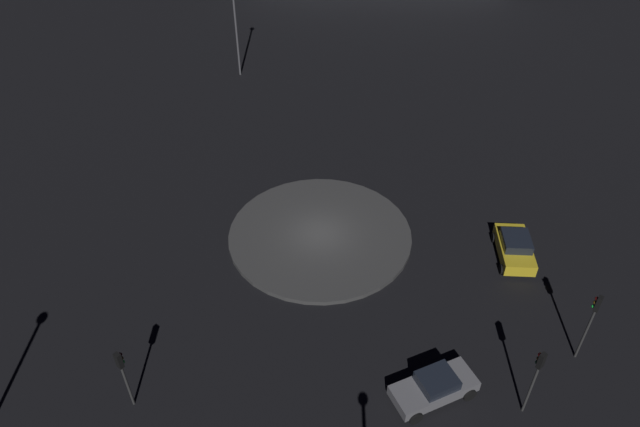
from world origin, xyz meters
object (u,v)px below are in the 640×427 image
object	(u,v)px
traffic_light_southeast	(537,371)
car_yellow	(515,247)
streetlamp_north	(235,16)
car_grey	(434,387)
traffic_light_southwest	(122,369)
traffic_light_southeast_near	(592,316)

from	to	relation	value
traffic_light_southeast	car_yellow	bearing A→B (deg)	-49.49
traffic_light_southeast	streetlamp_north	bearing A→B (deg)	-11.90
car_grey	car_yellow	bearing A→B (deg)	-147.17
car_yellow	traffic_light_southwest	distance (m)	23.12
traffic_light_southeast_near	streetlamp_north	xyz separation A→B (m)	(-19.00, 32.63, 2.31)
car_grey	traffic_light_southwest	bearing A→B (deg)	-22.65
traffic_light_southeast	streetlamp_north	distance (m)	38.80
streetlamp_north	car_grey	bearing A→B (deg)	-72.04
traffic_light_southwest	traffic_light_southeast_near	distance (m)	22.29
car_grey	traffic_light_southeast_near	distance (m)	8.39
traffic_light_southwest	traffic_light_southeast	size ratio (longest dim) A/B	0.89
traffic_light_southeast_near	streetlamp_north	world-z (taller)	streetlamp_north
traffic_light_southeast	traffic_light_southeast_near	xyz separation A→B (m)	(3.69, 2.94, 0.12)
car_grey	traffic_light_southeast	xyz separation A→B (m)	(4.10, -0.97, 2.31)
car_yellow	traffic_light_southeast_near	distance (m)	7.86
traffic_light_southwest	traffic_light_southeast_near	bearing A→B (deg)	-46.16
traffic_light_southwest	traffic_light_southeast	distance (m)	18.58
traffic_light_southwest	streetlamp_north	world-z (taller)	streetlamp_north
traffic_light_southwest	traffic_light_southeast_near	xyz separation A→B (m)	(22.22, 1.68, 0.44)
car_yellow	traffic_light_southeast	xyz separation A→B (m)	(-2.63, -10.35, 2.26)
traffic_light_southeast	traffic_light_southeast_near	bearing A→B (deg)	-86.65
traffic_light_southeast	traffic_light_southwest	bearing A→B (deg)	50.92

